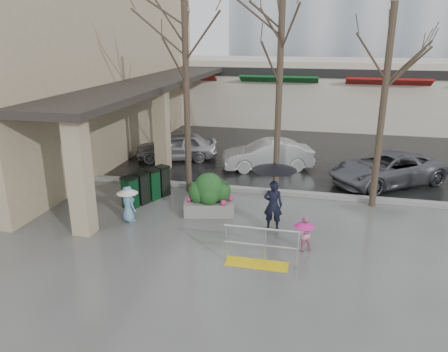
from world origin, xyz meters
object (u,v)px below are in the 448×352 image
at_px(car_c, 387,169).
at_px(car_b, 267,155).
at_px(tree_midwest, 281,45).
at_px(child_pink, 304,231).
at_px(car_a, 177,146).
at_px(news_boxes, 147,186).
at_px(woman, 274,186).
at_px(planter, 209,195).
at_px(handrail, 259,251).
at_px(tree_mideast, 389,58).
at_px(tree_west, 185,49).
at_px(child_blue, 128,201).

bearing_deg(car_c, car_b, -135.38).
bearing_deg(tree_midwest, child_pink, -72.29).
bearing_deg(car_a, news_boxes, -9.78).
relative_size(woman, news_boxes, 1.06).
distance_m(planter, car_b, 5.44).
height_order(handrail, woman, woman).
bearing_deg(child_pink, planter, -54.17).
relative_size(tree_mideast, planter, 3.77).
xyz_separation_m(tree_mideast, car_b, (-4.04, 3.39, -4.23)).
xyz_separation_m(handrail, car_a, (-5.16, 8.70, 0.25)).
bearing_deg(car_a, car_c, 63.43).
relative_size(tree_mideast, news_boxes, 3.31).
bearing_deg(tree_mideast, handrail, -123.19).
height_order(handrail, tree_midwest, tree_midwest).
bearing_deg(handrail, tree_west, 124.99).
bearing_deg(tree_west, woman, -37.27).
distance_m(tree_midwest, car_c, 6.57).
xyz_separation_m(tree_mideast, child_pink, (-2.10, -3.75, -4.30)).
relative_size(child_pink, car_b, 0.25).
bearing_deg(tree_west, handrail, -55.01).
bearing_deg(woman, news_boxes, -18.04).
relative_size(child_blue, car_c, 0.25).
xyz_separation_m(tree_midwest, child_pink, (1.20, -3.75, -4.68)).
relative_size(news_boxes, car_a, 0.53).
xyz_separation_m(tree_west, planter, (1.30, -1.92, -4.42)).
xyz_separation_m(handrail, car_c, (3.84, 7.24, 0.25)).
bearing_deg(tree_midwest, car_b, 102.35).
bearing_deg(child_blue, tree_mideast, -126.28).
height_order(tree_mideast, woman, tree_mideast).
bearing_deg(tree_midwest, tree_mideast, -0.00).
xyz_separation_m(child_blue, car_b, (3.46, 6.44, -0.06)).
xyz_separation_m(handrail, tree_midwest, (-0.16, 4.80, 4.86)).
height_order(child_blue, car_a, car_a).
distance_m(tree_west, child_blue, 5.45).
bearing_deg(tree_west, planter, -55.97).
distance_m(handrail, car_c, 8.20).
bearing_deg(child_blue, car_a, -51.83).
relative_size(tree_west, car_c, 1.50).
distance_m(handrail, tree_west, 7.52).
bearing_deg(car_b, news_boxes, -56.23).
height_order(child_pink, car_b, car_b).
height_order(planter, car_a, planter).
bearing_deg(handrail, child_pink, 45.38).
bearing_deg(tree_midwest, child_blue, -144.00).
xyz_separation_m(child_pink, car_c, (2.80, 6.19, 0.07)).
relative_size(tree_midwest, car_a, 1.89).
xyz_separation_m(tree_mideast, child_blue, (-7.50, -3.05, -4.17)).
height_order(child_pink, car_c, car_c).
bearing_deg(tree_mideast, car_b, 140.04).
distance_m(child_pink, news_boxes, 6.02).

